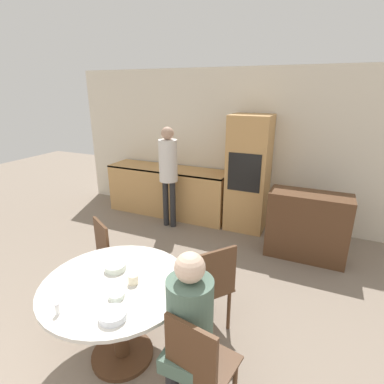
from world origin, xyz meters
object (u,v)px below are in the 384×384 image
(cup, at_px, (133,279))
(bowl_far, at_px, (117,296))
(dining_table, at_px, (118,304))
(chair_far_right, at_px, (212,284))
(person_standing, at_px, (168,166))
(chair_far_left, at_px, (95,259))
(sideboard, at_px, (307,226))
(bowl_near, at_px, (115,267))
(person_seated, at_px, (189,324))
(chair_near_right, at_px, (198,366))
(oven_unit, at_px, (248,174))
(bowl_centre, at_px, (113,315))

(cup, xyz_separation_m, bowl_far, (-0.01, -0.20, -0.02))
(cup, bearing_deg, dining_table, -161.14)
(chair_far_right, bearing_deg, person_standing, -103.92)
(dining_table, relative_size, chair_far_left, 1.28)
(sideboard, xyz_separation_m, dining_table, (-1.33, -2.45, 0.09))
(cup, xyz_separation_m, bowl_near, (-0.25, 0.09, -0.01))
(chair_far_right, bearing_deg, person_seated, 46.92)
(sideboard, relative_size, person_seated, 0.82)
(sideboard, bearing_deg, chair_far_left, -136.28)
(sideboard, bearing_deg, bowl_near, -121.88)
(person_seated, relative_size, cup, 15.85)
(bowl_near, distance_m, bowl_far, 0.38)
(sideboard, xyz_separation_m, person_standing, (-2.21, 0.11, 0.59))
(person_standing, relative_size, cup, 20.89)
(chair_near_right, bearing_deg, dining_table, -6.05)
(person_standing, height_order, cup, person_standing)
(oven_unit, bearing_deg, chair_far_right, -83.32)
(oven_unit, height_order, sideboard, oven_unit)
(bowl_centre, bearing_deg, person_seated, 21.37)
(oven_unit, bearing_deg, bowl_centre, -91.39)
(oven_unit, xyz_separation_m, chair_far_left, (-1.02, -2.54, -0.42))
(sideboard, distance_m, bowl_far, 2.88)
(bowl_far, bearing_deg, person_standing, 110.58)
(oven_unit, relative_size, bowl_far, 15.74)
(person_standing, relative_size, bowl_far, 14.16)
(oven_unit, distance_m, sideboard, 1.26)
(sideboard, xyz_separation_m, chair_far_right, (-0.72, -1.83, 0.06))
(oven_unit, xyz_separation_m, bowl_near, (-0.43, -2.91, -0.14))
(chair_near_right, distance_m, chair_far_left, 1.71)
(chair_near_right, distance_m, person_seated, 0.27)
(chair_far_left, distance_m, bowl_near, 0.75)
(person_seated, distance_m, bowl_near, 0.88)
(person_standing, height_order, bowl_far, person_standing)
(chair_near_right, bearing_deg, person_standing, -48.48)
(chair_far_right, height_order, cup, chair_far_right)
(bowl_near, bearing_deg, chair_far_left, 147.48)
(sideboard, bearing_deg, chair_far_right, -111.44)
(sideboard, bearing_deg, oven_unit, 148.97)
(sideboard, height_order, cup, sideboard)
(person_standing, height_order, bowl_near, person_standing)
(chair_far_right, height_order, person_seated, person_seated)
(chair_far_left, bearing_deg, dining_table, -6.05)
(chair_near_right, distance_m, chair_far_right, 0.89)
(bowl_far, bearing_deg, bowl_centre, -58.64)
(chair_far_left, height_order, bowl_near, chair_far_left)
(oven_unit, xyz_separation_m, dining_table, (-0.32, -3.05, -0.39))
(chair_far_right, bearing_deg, bowl_centre, 17.35)
(oven_unit, xyz_separation_m, bowl_far, (-0.20, -3.20, -0.15))
(chair_far_left, bearing_deg, cup, 1.26)
(chair_near_right, relative_size, bowl_near, 5.20)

